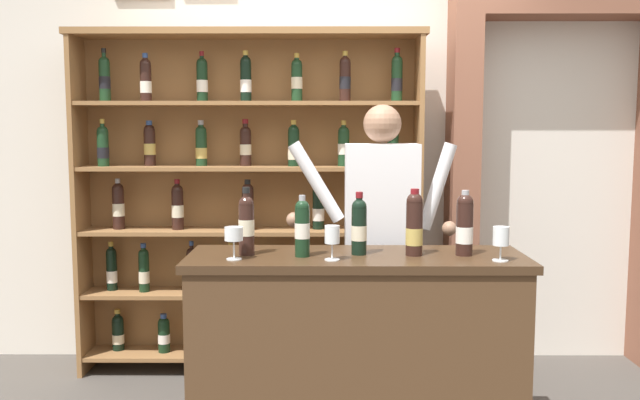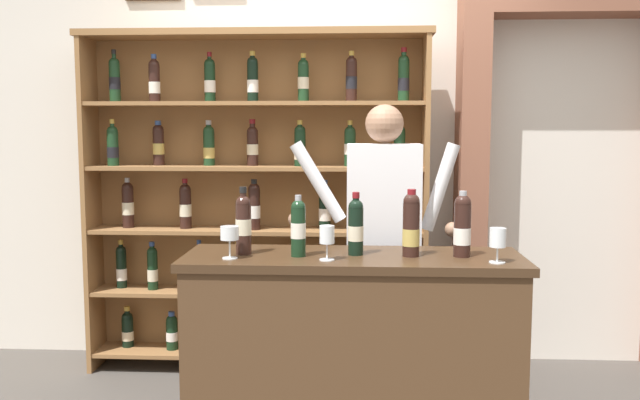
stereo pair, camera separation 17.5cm
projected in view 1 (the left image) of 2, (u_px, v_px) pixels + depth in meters
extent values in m
cube|color=silver|center=(323.00, 130.00, 4.52)|extent=(12.00, 0.16, 3.09)
cube|color=olive|center=(81.00, 205.00, 4.21)|extent=(0.03, 0.29, 2.15)
cube|color=olive|center=(417.00, 205.00, 4.20)|extent=(0.03, 0.29, 2.15)
cube|color=olive|center=(251.00, 202.00, 4.34)|extent=(2.14, 0.02, 2.15)
cube|color=olive|center=(251.00, 353.00, 4.31)|extent=(2.08, 0.27, 0.02)
cylinder|color=black|center=(118.00, 336.00, 4.33)|extent=(0.08, 0.08, 0.19)
sphere|color=black|center=(117.00, 320.00, 4.32)|extent=(0.07, 0.07, 0.07)
cylinder|color=black|center=(117.00, 316.00, 4.32)|extent=(0.03, 0.03, 0.08)
cylinder|color=#B79338|center=(117.00, 311.00, 4.32)|extent=(0.04, 0.04, 0.03)
cylinder|color=beige|center=(118.00, 339.00, 4.34)|extent=(0.08, 0.08, 0.06)
cylinder|color=black|center=(164.00, 338.00, 4.30)|extent=(0.08, 0.08, 0.18)
sphere|color=black|center=(163.00, 323.00, 4.28)|extent=(0.07, 0.07, 0.07)
cylinder|color=black|center=(163.00, 319.00, 4.28)|extent=(0.04, 0.04, 0.06)
cylinder|color=navy|center=(163.00, 316.00, 4.28)|extent=(0.04, 0.04, 0.03)
cylinder|color=silver|center=(164.00, 338.00, 4.30)|extent=(0.08, 0.08, 0.06)
cylinder|color=black|center=(229.00, 338.00, 4.27)|extent=(0.08, 0.08, 0.20)
sphere|color=black|center=(228.00, 322.00, 4.26)|extent=(0.07, 0.07, 0.07)
cylinder|color=black|center=(228.00, 318.00, 4.26)|extent=(0.03, 0.03, 0.06)
cylinder|color=maroon|center=(228.00, 314.00, 4.25)|extent=(0.03, 0.03, 0.03)
cylinder|color=black|center=(229.00, 339.00, 4.27)|extent=(0.08, 0.08, 0.06)
cylinder|color=black|center=(279.00, 336.00, 4.31)|extent=(0.08, 0.08, 0.19)
sphere|color=black|center=(279.00, 321.00, 4.30)|extent=(0.07, 0.07, 0.07)
cylinder|color=black|center=(279.00, 317.00, 4.30)|extent=(0.03, 0.03, 0.06)
cylinder|color=#B79338|center=(279.00, 314.00, 4.30)|extent=(0.03, 0.03, 0.03)
cylinder|color=beige|center=(279.00, 338.00, 4.31)|extent=(0.08, 0.08, 0.06)
cylinder|color=#19381E|center=(333.00, 337.00, 4.30)|extent=(0.08, 0.08, 0.19)
sphere|color=#19381E|center=(333.00, 322.00, 4.29)|extent=(0.07, 0.07, 0.07)
cylinder|color=#19381E|center=(333.00, 319.00, 4.29)|extent=(0.04, 0.04, 0.06)
cylinder|color=#B79338|center=(333.00, 316.00, 4.29)|extent=(0.04, 0.04, 0.03)
cylinder|color=tan|center=(333.00, 340.00, 4.30)|extent=(0.08, 0.08, 0.06)
cylinder|color=black|center=(387.00, 338.00, 4.28)|extent=(0.08, 0.08, 0.20)
sphere|color=black|center=(388.00, 322.00, 4.27)|extent=(0.07, 0.07, 0.07)
cylinder|color=black|center=(388.00, 316.00, 4.26)|extent=(0.03, 0.03, 0.08)
cylinder|color=maroon|center=(388.00, 312.00, 4.26)|extent=(0.04, 0.04, 0.03)
cylinder|color=tan|center=(387.00, 341.00, 4.28)|extent=(0.08, 0.08, 0.06)
cube|color=olive|center=(250.00, 293.00, 4.26)|extent=(2.08, 0.27, 0.02)
cylinder|color=black|center=(112.00, 272.00, 4.28)|extent=(0.07, 0.07, 0.24)
sphere|color=black|center=(111.00, 253.00, 4.27)|extent=(0.07, 0.07, 0.07)
cylinder|color=black|center=(111.00, 248.00, 4.26)|extent=(0.03, 0.03, 0.07)
cylinder|color=#B79338|center=(111.00, 244.00, 4.26)|extent=(0.03, 0.03, 0.03)
cylinder|color=silver|center=(112.00, 277.00, 4.28)|extent=(0.07, 0.07, 0.08)
cylinder|color=black|center=(144.00, 273.00, 4.24)|extent=(0.07, 0.07, 0.24)
sphere|color=black|center=(143.00, 254.00, 4.23)|extent=(0.07, 0.07, 0.07)
cylinder|color=black|center=(143.00, 249.00, 4.22)|extent=(0.03, 0.03, 0.07)
cylinder|color=navy|center=(143.00, 245.00, 4.22)|extent=(0.03, 0.03, 0.03)
cylinder|color=beige|center=(144.00, 277.00, 4.24)|extent=(0.07, 0.07, 0.08)
cylinder|color=black|center=(192.00, 272.00, 4.26)|extent=(0.07, 0.07, 0.24)
sphere|color=black|center=(191.00, 253.00, 4.25)|extent=(0.07, 0.07, 0.07)
cylinder|color=black|center=(191.00, 248.00, 4.25)|extent=(0.02, 0.02, 0.08)
cylinder|color=navy|center=(191.00, 243.00, 4.24)|extent=(0.03, 0.03, 0.03)
cylinder|color=black|center=(192.00, 276.00, 4.27)|extent=(0.07, 0.07, 0.08)
cylinder|color=black|center=(231.00, 274.00, 4.24)|extent=(0.07, 0.07, 0.23)
sphere|color=black|center=(231.00, 255.00, 4.23)|extent=(0.07, 0.07, 0.07)
cylinder|color=black|center=(230.00, 250.00, 4.22)|extent=(0.03, 0.03, 0.08)
cylinder|color=#B79338|center=(230.00, 244.00, 4.22)|extent=(0.03, 0.03, 0.03)
cylinder|color=tan|center=(231.00, 273.00, 4.24)|extent=(0.07, 0.07, 0.07)
cylinder|color=#19381E|center=(266.00, 274.00, 4.23)|extent=(0.07, 0.07, 0.22)
sphere|color=#19381E|center=(266.00, 256.00, 4.22)|extent=(0.07, 0.07, 0.07)
cylinder|color=#19381E|center=(266.00, 252.00, 4.22)|extent=(0.03, 0.03, 0.06)
cylinder|color=#B79338|center=(266.00, 249.00, 4.22)|extent=(0.04, 0.04, 0.03)
cylinder|color=silver|center=(266.00, 279.00, 4.24)|extent=(0.07, 0.07, 0.07)
cylinder|color=black|center=(310.00, 273.00, 4.25)|extent=(0.07, 0.07, 0.23)
sphere|color=black|center=(310.00, 255.00, 4.24)|extent=(0.07, 0.07, 0.07)
cylinder|color=black|center=(310.00, 252.00, 4.24)|extent=(0.03, 0.03, 0.06)
cylinder|color=maroon|center=(310.00, 249.00, 4.24)|extent=(0.03, 0.03, 0.03)
cylinder|color=silver|center=(310.00, 272.00, 4.25)|extent=(0.07, 0.07, 0.07)
cylinder|color=black|center=(349.00, 272.00, 4.27)|extent=(0.07, 0.07, 0.23)
sphere|color=black|center=(349.00, 253.00, 4.26)|extent=(0.07, 0.07, 0.07)
cylinder|color=black|center=(349.00, 249.00, 4.26)|extent=(0.03, 0.03, 0.07)
cylinder|color=#B79338|center=(349.00, 245.00, 4.26)|extent=(0.03, 0.03, 0.03)
cylinder|color=tan|center=(349.00, 275.00, 4.28)|extent=(0.07, 0.07, 0.07)
cylinder|color=black|center=(395.00, 273.00, 4.25)|extent=(0.07, 0.07, 0.23)
sphere|color=black|center=(395.00, 255.00, 4.23)|extent=(0.07, 0.07, 0.07)
cylinder|color=black|center=(395.00, 250.00, 4.23)|extent=(0.03, 0.03, 0.08)
cylinder|color=#99999E|center=(395.00, 245.00, 4.23)|extent=(0.03, 0.03, 0.03)
cylinder|color=beige|center=(395.00, 276.00, 4.25)|extent=(0.07, 0.07, 0.07)
cube|color=olive|center=(249.00, 231.00, 4.22)|extent=(2.08, 0.27, 0.02)
cylinder|color=black|center=(118.00, 209.00, 4.22)|extent=(0.07, 0.07, 0.25)
sphere|color=black|center=(118.00, 189.00, 4.20)|extent=(0.07, 0.07, 0.07)
cylinder|color=black|center=(117.00, 185.00, 4.20)|extent=(0.03, 0.03, 0.07)
cylinder|color=#99999E|center=(117.00, 181.00, 4.20)|extent=(0.03, 0.03, 0.03)
cylinder|color=beige|center=(118.00, 210.00, 4.22)|extent=(0.08, 0.08, 0.08)
cylinder|color=black|center=(177.00, 210.00, 4.20)|extent=(0.07, 0.07, 0.24)
sphere|color=black|center=(177.00, 190.00, 4.19)|extent=(0.07, 0.07, 0.07)
cylinder|color=black|center=(177.00, 186.00, 4.18)|extent=(0.03, 0.03, 0.07)
cylinder|color=maroon|center=(177.00, 181.00, 4.18)|extent=(0.03, 0.03, 0.03)
cylinder|color=beige|center=(177.00, 211.00, 4.20)|extent=(0.08, 0.08, 0.08)
cylinder|color=black|center=(248.00, 210.00, 4.17)|extent=(0.07, 0.07, 0.25)
sphere|color=black|center=(247.00, 189.00, 4.16)|extent=(0.07, 0.07, 0.07)
cylinder|color=black|center=(247.00, 185.00, 4.16)|extent=(0.03, 0.03, 0.06)
cylinder|color=black|center=(247.00, 182.00, 4.15)|extent=(0.04, 0.04, 0.03)
cylinder|color=silver|center=(248.00, 212.00, 4.17)|extent=(0.08, 0.08, 0.08)
cylinder|color=black|center=(318.00, 210.00, 4.22)|extent=(0.07, 0.07, 0.24)
sphere|color=black|center=(318.00, 190.00, 4.21)|extent=(0.07, 0.07, 0.07)
cylinder|color=black|center=(318.00, 186.00, 4.20)|extent=(0.03, 0.03, 0.07)
cylinder|color=navy|center=(318.00, 182.00, 4.20)|extent=(0.03, 0.03, 0.03)
cylinder|color=silver|center=(318.00, 214.00, 4.22)|extent=(0.08, 0.08, 0.08)
cylinder|color=black|center=(378.00, 210.00, 4.23)|extent=(0.07, 0.07, 0.24)
sphere|color=black|center=(378.00, 191.00, 4.21)|extent=(0.07, 0.07, 0.07)
cylinder|color=black|center=(378.00, 186.00, 4.21)|extent=(0.03, 0.03, 0.07)
cylinder|color=maroon|center=(378.00, 183.00, 4.21)|extent=(0.03, 0.03, 0.03)
cylinder|color=tan|center=(378.00, 215.00, 4.23)|extent=(0.08, 0.08, 0.08)
cube|color=olive|center=(248.00, 168.00, 4.18)|extent=(2.08, 0.27, 0.02)
cylinder|color=#19381E|center=(103.00, 149.00, 4.14)|extent=(0.07, 0.07, 0.21)
sphere|color=#19381E|center=(102.00, 132.00, 4.13)|extent=(0.07, 0.07, 0.07)
cylinder|color=#19381E|center=(102.00, 126.00, 4.13)|extent=(0.03, 0.03, 0.08)
cylinder|color=#B79338|center=(102.00, 121.00, 4.12)|extent=(0.03, 0.03, 0.03)
cylinder|color=black|center=(103.00, 153.00, 4.14)|extent=(0.07, 0.07, 0.07)
cylinder|color=black|center=(150.00, 148.00, 4.20)|extent=(0.07, 0.07, 0.22)
sphere|color=black|center=(149.00, 130.00, 4.19)|extent=(0.07, 0.07, 0.07)
cylinder|color=black|center=(149.00, 126.00, 4.19)|extent=(0.03, 0.03, 0.06)
cylinder|color=navy|center=(149.00, 123.00, 4.18)|extent=(0.04, 0.04, 0.03)
cylinder|color=tan|center=(150.00, 149.00, 4.20)|extent=(0.07, 0.07, 0.07)
cylinder|color=#19381E|center=(201.00, 149.00, 4.20)|extent=(0.07, 0.07, 0.21)
sphere|color=#19381E|center=(201.00, 131.00, 4.19)|extent=(0.07, 0.07, 0.07)
cylinder|color=#19381E|center=(201.00, 127.00, 4.18)|extent=(0.03, 0.03, 0.07)
cylinder|color=#99999E|center=(201.00, 123.00, 4.18)|extent=(0.04, 0.04, 0.03)
cylinder|color=tan|center=(201.00, 153.00, 4.20)|extent=(0.07, 0.07, 0.07)
cylinder|color=black|center=(245.00, 149.00, 4.19)|extent=(0.07, 0.07, 0.21)
sphere|color=black|center=(245.00, 132.00, 4.18)|extent=(0.07, 0.07, 0.07)
cylinder|color=black|center=(245.00, 126.00, 4.18)|extent=(0.03, 0.03, 0.08)
cylinder|color=maroon|center=(245.00, 121.00, 4.17)|extent=(0.04, 0.04, 0.03)
cylinder|color=beige|center=(245.00, 150.00, 4.19)|extent=(0.07, 0.07, 0.07)
cylinder|color=black|center=(293.00, 149.00, 4.16)|extent=(0.07, 0.07, 0.21)
sphere|color=black|center=(293.00, 131.00, 4.15)|extent=(0.07, 0.07, 0.07)
cylinder|color=black|center=(293.00, 126.00, 4.14)|extent=(0.03, 0.03, 0.07)
cylinder|color=#B79338|center=(293.00, 122.00, 4.14)|extent=(0.03, 0.03, 0.03)
cylinder|color=beige|center=(293.00, 154.00, 4.16)|extent=(0.07, 0.07, 0.07)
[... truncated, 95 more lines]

